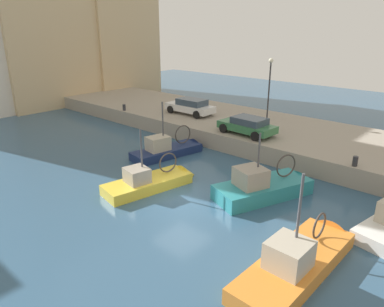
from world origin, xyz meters
The scene contains 13 objects.
water_surface centered at (0.00, 0.00, 0.00)m, with size 80.00×80.00×0.00m, color #335675.
quay_wall centered at (11.50, 0.00, 0.60)m, with size 9.00×56.00×1.20m, color #9E9384.
fishing_boat_orange centered at (-1.14, -7.09, 0.14)m, with size 6.89×2.27×4.80m.
fishing_boat_yellow centered at (-0.01, 2.08, 0.11)m, with size 5.83×2.71×4.21m.
fishing_boat_navy centered at (4.27, 5.05, 0.15)m, with size 5.92×2.61×4.49m.
fishing_boat_teal centered at (3.26, -3.11, 0.14)m, with size 6.19×3.90×4.40m.
parked_car_green centered at (8.49, 1.69, 1.85)m, with size 2.17×4.13×1.23m.
parked_car_white centered at (10.29, 8.66, 1.89)m, with size 1.99×4.39×1.33m.
mooring_bollard_mid centered at (7.35, -6.00, 1.48)m, with size 0.28×0.28×0.55m, color #2D2D33.
mooring_bollard_north centered at (7.35, 14.00, 1.48)m, with size 0.28×0.28×0.55m, color #2D2D33.
quay_streetlamp centered at (13.00, 2.78, 4.45)m, with size 0.36×0.36×4.83m.
waterfront_building_west centered at (16.38, 27.93, 9.16)m, with size 9.29×9.25×18.28m.
waterfront_building_east_mid centered at (7.16, 27.41, 9.11)m, with size 10.73×7.44×18.17m.
Camera 1 is at (-11.92, -11.39, 8.42)m, focal length 33.31 mm.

